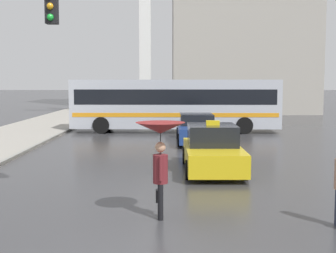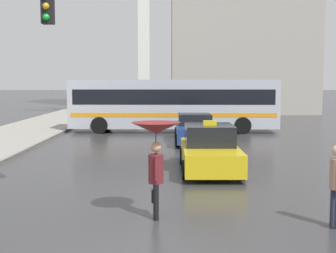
# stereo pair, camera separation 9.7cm
# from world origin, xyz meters

# --- Properties ---
(taxi) EXTENTS (1.91, 4.36, 1.70)m
(taxi) POSITION_xyz_m (2.01, 8.26, 0.69)
(taxi) COLOR gold
(taxi) RESTS_ON ground_plane
(sedan_red) EXTENTS (1.91, 4.65, 1.39)m
(sedan_red) POSITION_xyz_m (1.92, 15.52, 0.64)
(sedan_red) COLOR navy
(sedan_red) RESTS_ON ground_plane
(city_bus) EXTENTS (12.16, 2.83, 3.08)m
(city_bus) POSITION_xyz_m (0.95, 20.50, 1.72)
(city_bus) COLOR #B2B7C1
(city_bus) RESTS_ON ground_plane
(pedestrian_with_umbrella) EXTENTS (1.07, 1.07, 2.12)m
(pedestrian_with_umbrella) POSITION_xyz_m (0.36, 2.78, 1.70)
(pedestrian_with_umbrella) COLOR black
(pedestrian_with_umbrella) RESTS_ON ground_plane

